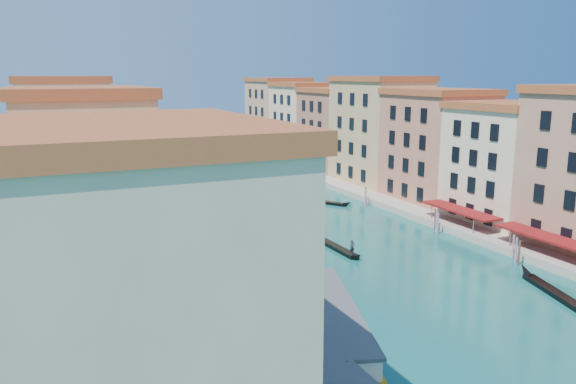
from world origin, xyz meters
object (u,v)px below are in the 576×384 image
vaporetto_near (327,326)px  gondola_right (557,292)px  gondola_fore (335,246)px  vaporetto_far (222,207)px  vaporetto_stop (290,375)px

vaporetto_near → gondola_right: (24.96, -0.91, -0.94)m
vaporetto_near → gondola_fore: bearing=77.0°
vaporetto_near → vaporetto_far: size_ratio=0.95×
vaporetto_stop → gondola_fore: (18.73, 27.11, -1.03)m
vaporetto_far → gondola_fore: 22.74m
gondola_fore → vaporetto_stop: bearing=-126.0°
vaporetto_far → vaporetto_stop: bearing=-91.1°
vaporetto_far → gondola_right: size_ratio=1.83×
vaporetto_stop → vaporetto_near: 8.03m
gondola_fore → gondola_right: gondola_right is taller
vaporetto_near → gondola_right: size_ratio=1.73×
vaporetto_stop → gondola_right: bearing=8.6°
vaporetto_far → gondola_right: 48.08m
vaporetto_stop → vaporetto_far: 49.77m
vaporetto_near → vaporetto_far: vaporetto_far is taller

